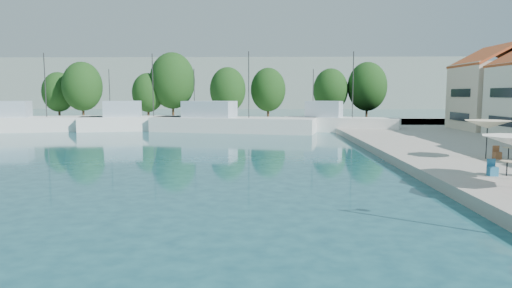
{
  "coord_description": "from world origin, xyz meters",
  "views": [
    {
      "loc": [
        -2.29,
        -1.78,
        4.69
      ],
      "look_at": [
        -3.0,
        26.0,
        1.63
      ],
      "focal_mm": 32.0,
      "sensor_mm": 36.0,
      "label": 1
    }
  ],
  "objects_px": {
    "trawler_03": "(229,123)",
    "umbrella_cream": "(488,124)",
    "trawler_01": "(25,123)",
    "trawler_04": "(338,123)",
    "trawler_02": "(138,122)"
  },
  "relations": [
    {
      "from": "trawler_02",
      "to": "trawler_04",
      "type": "relative_size",
      "value": 1.09
    },
    {
      "from": "umbrella_cream",
      "to": "trawler_04",
      "type": "bearing_deg",
      "value": 100.34
    },
    {
      "from": "trawler_02",
      "to": "umbrella_cream",
      "type": "xyz_separation_m",
      "value": [
        30.44,
        -29.31,
        1.72
      ]
    },
    {
      "from": "trawler_03",
      "to": "umbrella_cream",
      "type": "xyz_separation_m",
      "value": [
        18.59,
        -27.39,
        1.72
      ]
    },
    {
      "from": "trawler_02",
      "to": "umbrella_cream",
      "type": "distance_m",
      "value": 42.29
    },
    {
      "from": "trawler_02",
      "to": "trawler_04",
      "type": "distance_m",
      "value": 25.38
    },
    {
      "from": "trawler_01",
      "to": "trawler_03",
      "type": "bearing_deg",
      "value": -16.45
    },
    {
      "from": "trawler_01",
      "to": "umbrella_cream",
      "type": "distance_m",
      "value": 52.21
    },
    {
      "from": "trawler_02",
      "to": "trawler_03",
      "type": "distance_m",
      "value": 12.0
    },
    {
      "from": "trawler_03",
      "to": "umbrella_cream",
      "type": "distance_m",
      "value": 33.15
    },
    {
      "from": "umbrella_cream",
      "to": "trawler_01",
      "type": "bearing_deg",
      "value": 148.09
    },
    {
      "from": "trawler_01",
      "to": "trawler_04",
      "type": "bearing_deg",
      "value": -15.54
    },
    {
      "from": "trawler_03",
      "to": "umbrella_cream",
      "type": "height_order",
      "value": "trawler_03"
    },
    {
      "from": "trawler_04",
      "to": "umbrella_cream",
      "type": "bearing_deg",
      "value": -60.0
    },
    {
      "from": "trawler_03",
      "to": "trawler_04",
      "type": "xyz_separation_m",
      "value": [
        13.5,
        0.52,
        0.0
      ]
    }
  ]
}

